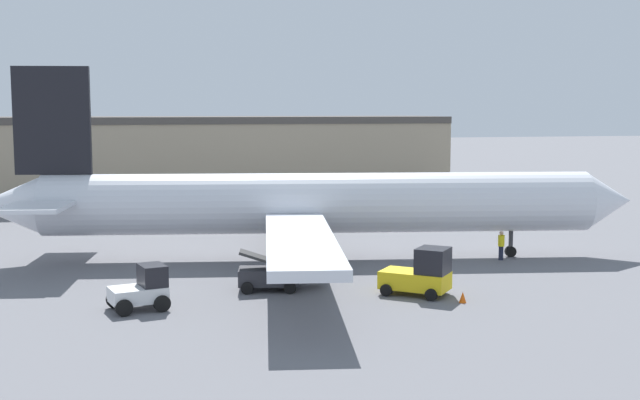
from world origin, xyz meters
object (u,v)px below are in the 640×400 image
(belt_loader_truck, at_px, (274,270))
(safety_cone_near, at_px, (463,297))
(ground_crew_worker, at_px, (501,245))
(pushback_tug, at_px, (143,289))
(baggage_tug, at_px, (421,274))
(airplane, at_px, (304,204))

(belt_loader_truck, distance_m, safety_cone_near, 9.86)
(ground_crew_worker, relative_size, pushback_tug, 0.61)
(baggage_tug, distance_m, belt_loader_truck, 7.67)
(ground_crew_worker, distance_m, safety_cone_near, 12.05)
(pushback_tug, bearing_deg, airplane, 32.07)
(airplane, distance_m, baggage_tug, 11.81)
(belt_loader_truck, bearing_deg, ground_crew_worker, 29.04)
(airplane, relative_size, belt_loader_truck, 12.12)
(airplane, relative_size, ground_crew_worker, 22.49)
(baggage_tug, bearing_deg, pushback_tug, -142.04)
(airplane, bearing_deg, baggage_tug, -61.69)
(belt_loader_truck, distance_m, pushback_tug, 7.23)
(belt_loader_truck, xyz_separation_m, safety_cone_near, (8.54, -4.88, -0.82))
(airplane, xyz_separation_m, safety_cone_near, (5.13, -12.93, -3.26))
(baggage_tug, distance_m, pushback_tug, 13.89)
(belt_loader_truck, bearing_deg, airplane, 78.27)
(baggage_tug, distance_m, safety_cone_near, 2.58)
(airplane, height_order, baggage_tug, airplane)
(ground_crew_worker, xyz_separation_m, baggage_tug, (-8.35, -7.88, 0.14))
(pushback_tug, xyz_separation_m, safety_cone_near, (15.32, -2.37, -0.70))
(baggage_tug, xyz_separation_m, belt_loader_truck, (-7.09, 2.91, -0.02))
(airplane, bearing_deg, ground_crew_worker, -4.64)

